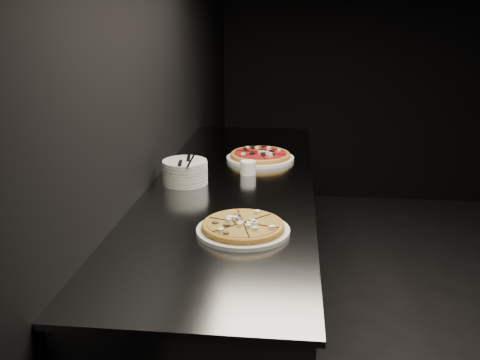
# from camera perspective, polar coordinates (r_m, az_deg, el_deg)

# --- Properties ---
(wall_left) EXTENTS (0.02, 5.00, 2.80)m
(wall_left) POSITION_cam_1_polar(r_m,az_deg,el_deg) (2.44, -9.66, 10.82)
(wall_left) COLOR black
(wall_left) RESTS_ON floor
(counter) EXTENTS (0.74, 2.44, 0.92)m
(counter) POSITION_cam_1_polar(r_m,az_deg,el_deg) (2.65, -0.77, -9.72)
(counter) COLOR slate
(counter) RESTS_ON floor
(pizza_mushroom) EXTENTS (0.37, 0.37, 0.04)m
(pizza_mushroom) POSITION_cam_1_polar(r_m,az_deg,el_deg) (1.91, 0.33, -5.06)
(pizza_mushroom) COLOR white
(pizza_mushroom) RESTS_ON counter
(pizza_tomato) EXTENTS (0.39, 0.39, 0.04)m
(pizza_tomato) POSITION_cam_1_polar(r_m,az_deg,el_deg) (2.84, 2.18, 2.58)
(pizza_tomato) COLOR white
(pizza_tomato) RESTS_ON counter
(plate_stack) EXTENTS (0.20, 0.20, 0.11)m
(plate_stack) POSITION_cam_1_polar(r_m,az_deg,el_deg) (2.46, -5.89, 0.88)
(plate_stack) COLOR white
(plate_stack) RESTS_ON counter
(cutlery) EXTENTS (0.07, 0.22, 0.01)m
(cutlery) POSITION_cam_1_polar(r_m,az_deg,el_deg) (2.43, -5.81, 2.03)
(cutlery) COLOR silver
(cutlery) RESTS_ON plate_stack
(ramekin) EXTENTS (0.07, 0.07, 0.07)m
(ramekin) POSITION_cam_1_polar(r_m,az_deg,el_deg) (2.59, 0.88, 1.36)
(ramekin) COLOR white
(ramekin) RESTS_ON counter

